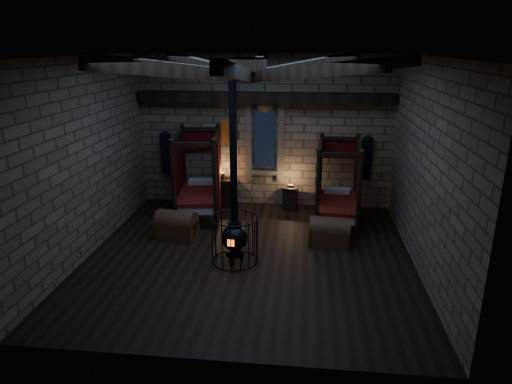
# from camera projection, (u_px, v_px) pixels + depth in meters

# --- Properties ---
(room) EXTENTS (7.02, 7.02, 4.29)m
(room) POSITION_uv_depth(u_px,v_px,m) (249.00, 80.00, 8.92)
(room) COLOR black
(room) RESTS_ON ground
(bed_left) EXTENTS (1.39, 2.25, 2.21)m
(bed_left) POSITION_uv_depth(u_px,v_px,m) (199.00, 195.00, 12.30)
(bed_left) COLOR black
(bed_left) RESTS_ON ground
(bed_right) EXTENTS (1.17, 2.06, 2.09)m
(bed_right) POSITION_uv_depth(u_px,v_px,m) (337.00, 204.00, 11.70)
(bed_right) COLOR black
(bed_right) RESTS_ON ground
(trunk_left) EXTENTS (1.01, 0.74, 0.68)m
(trunk_left) POSITION_uv_depth(u_px,v_px,m) (177.00, 225.00, 10.87)
(trunk_left) COLOR #59311C
(trunk_left) RESTS_ON ground
(trunk_right) EXTENTS (0.97, 0.67, 0.67)m
(trunk_right) POSITION_uv_depth(u_px,v_px,m) (330.00, 232.00, 10.47)
(trunk_right) COLOR #59311C
(trunk_right) RESTS_ON ground
(nightstand_left) EXTENTS (0.53, 0.51, 0.99)m
(nightstand_left) POSITION_uv_depth(u_px,v_px,m) (223.00, 192.00, 12.95)
(nightstand_left) COLOR black
(nightstand_left) RESTS_ON ground
(nightstand_right) EXTENTS (0.46, 0.45, 0.72)m
(nightstand_right) POSITION_uv_depth(u_px,v_px,m) (290.00, 198.00, 12.70)
(nightstand_right) COLOR black
(nightstand_right) RESTS_ON ground
(stove) EXTENTS (0.99, 0.99, 4.05)m
(stove) POSITION_uv_depth(u_px,v_px,m) (235.00, 235.00, 9.53)
(stove) COLOR black
(stove) RESTS_ON ground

